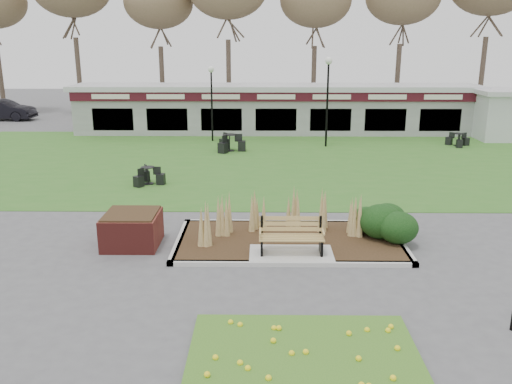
{
  "coord_description": "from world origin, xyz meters",
  "views": [
    {
      "loc": [
        -0.76,
        -13.17,
        5.58
      ],
      "look_at": [
        -0.96,
        2.0,
        1.27
      ],
      "focal_mm": 38.0,
      "sensor_mm": 36.0,
      "label": 1
    }
  ],
  "objects_px": {
    "food_pavilion": "(275,109)",
    "car_black": "(3,110)",
    "bistro_set_c": "(458,142)",
    "bistro_set_a": "(230,145)",
    "brick_planter": "(132,229)",
    "lamp_post_far_right": "(328,82)",
    "park_bench": "(291,235)",
    "lamp_post_far_left": "(211,87)",
    "service_hut": "(512,114)",
    "bistro_set_b": "(148,178)"
  },
  "relations": [
    {
      "from": "lamp_post_far_right",
      "to": "lamp_post_far_left",
      "type": "height_order",
      "value": "lamp_post_far_right"
    },
    {
      "from": "food_pavilion",
      "to": "service_hut",
      "type": "bearing_deg",
      "value": -8.27
    },
    {
      "from": "food_pavilion",
      "to": "bistro_set_c",
      "type": "bearing_deg",
      "value": -23.81
    },
    {
      "from": "park_bench",
      "to": "car_black",
      "type": "height_order",
      "value": "car_black"
    },
    {
      "from": "lamp_post_far_left",
      "to": "bistro_set_b",
      "type": "xyz_separation_m",
      "value": [
        -1.7,
        -9.46,
        -2.77
      ]
    },
    {
      "from": "bistro_set_b",
      "to": "bistro_set_c",
      "type": "xyz_separation_m",
      "value": [
        15.03,
        8.13,
        -0.01
      ]
    },
    {
      "from": "park_bench",
      "to": "lamp_post_far_right",
      "type": "xyz_separation_m",
      "value": [
        2.61,
        15.2,
        2.83
      ]
    },
    {
      "from": "bistro_set_a",
      "to": "service_hut",
      "type": "bearing_deg",
      "value": 13.57
    },
    {
      "from": "bistro_set_b",
      "to": "brick_planter",
      "type": "bearing_deg",
      "value": -82.16
    },
    {
      "from": "food_pavilion",
      "to": "lamp_post_far_right",
      "type": "xyz_separation_m",
      "value": [
        2.61,
        -4.52,
        1.94
      ]
    },
    {
      "from": "food_pavilion",
      "to": "park_bench",
      "type": "bearing_deg",
      "value": -90.0
    },
    {
      "from": "bistro_set_c",
      "to": "car_black",
      "type": "relative_size",
      "value": 0.29
    },
    {
      "from": "lamp_post_far_left",
      "to": "bistro_set_c",
      "type": "distance_m",
      "value": 13.68
    },
    {
      "from": "food_pavilion",
      "to": "bistro_set_c",
      "type": "height_order",
      "value": "food_pavilion"
    },
    {
      "from": "park_bench",
      "to": "brick_planter",
      "type": "bearing_deg",
      "value": 170.31
    },
    {
      "from": "park_bench",
      "to": "service_hut",
      "type": "height_order",
      "value": "service_hut"
    },
    {
      "from": "lamp_post_far_left",
      "to": "bistro_set_b",
      "type": "bearing_deg",
      "value": -100.17
    },
    {
      "from": "park_bench",
      "to": "car_black",
      "type": "distance_m",
      "value": 31.29
    },
    {
      "from": "service_hut",
      "to": "car_black",
      "type": "height_order",
      "value": "service_hut"
    },
    {
      "from": "lamp_post_far_left",
      "to": "bistro_set_a",
      "type": "height_order",
      "value": "lamp_post_far_left"
    },
    {
      "from": "service_hut",
      "to": "lamp_post_far_right",
      "type": "bearing_deg",
      "value": -166.81
    },
    {
      "from": "car_black",
      "to": "bistro_set_a",
      "type": "bearing_deg",
      "value": -119.89
    },
    {
      "from": "service_hut",
      "to": "bistro_set_c",
      "type": "bearing_deg",
      "value": -148.3
    },
    {
      "from": "park_bench",
      "to": "bistro_set_b",
      "type": "height_order",
      "value": "park_bench"
    },
    {
      "from": "park_bench",
      "to": "service_hut",
      "type": "relative_size",
      "value": 0.39
    },
    {
      "from": "park_bench",
      "to": "lamp_post_far_right",
      "type": "relative_size",
      "value": 0.36
    },
    {
      "from": "service_hut",
      "to": "bistro_set_b",
      "type": "distance_m",
      "value": 21.55
    },
    {
      "from": "food_pavilion",
      "to": "bistro_set_b",
      "type": "bearing_deg",
      "value": -113.11
    },
    {
      "from": "brick_planter",
      "to": "service_hut",
      "type": "distance_m",
      "value": 24.71
    },
    {
      "from": "bistro_set_a",
      "to": "lamp_post_far_left",
      "type": "bearing_deg",
      "value": 111.69
    },
    {
      "from": "park_bench",
      "to": "lamp_post_far_left",
      "type": "xyz_separation_m",
      "value": [
        -3.6,
        16.75,
        2.43
      ]
    },
    {
      "from": "bistro_set_b",
      "to": "car_black",
      "type": "relative_size",
      "value": 0.3
    },
    {
      "from": "brick_planter",
      "to": "lamp_post_far_right",
      "type": "height_order",
      "value": "lamp_post_far_right"
    },
    {
      "from": "car_black",
      "to": "bistro_set_b",
      "type": "bearing_deg",
      "value": -138.42
    },
    {
      "from": "lamp_post_far_right",
      "to": "bistro_set_b",
      "type": "bearing_deg",
      "value": -135.02
    },
    {
      "from": "lamp_post_far_left",
      "to": "bistro_set_c",
      "type": "xyz_separation_m",
      "value": [
        13.33,
        -1.33,
        -2.77
      ]
    },
    {
      "from": "food_pavilion",
      "to": "car_black",
      "type": "height_order",
      "value": "food_pavilion"
    },
    {
      "from": "service_hut",
      "to": "lamp_post_far_left",
      "type": "height_order",
      "value": "lamp_post_far_left"
    },
    {
      "from": "brick_planter",
      "to": "bistro_set_a",
      "type": "xyz_separation_m",
      "value": [
        1.93,
        13.15,
        -0.17
      ]
    },
    {
      "from": "food_pavilion",
      "to": "bistro_set_b",
      "type": "xyz_separation_m",
      "value": [
        -5.3,
        -12.42,
        -1.22
      ]
    },
    {
      "from": "food_pavilion",
      "to": "lamp_post_far_left",
      "type": "height_order",
      "value": "lamp_post_far_left"
    },
    {
      "from": "brick_planter",
      "to": "bistro_set_b",
      "type": "distance_m",
      "value": 6.61
    },
    {
      "from": "brick_planter",
      "to": "lamp_post_far_right",
      "type": "distance_m",
      "value": 16.33
    },
    {
      "from": "brick_planter",
      "to": "food_pavilion",
      "type": "bearing_deg",
      "value": 76.94
    },
    {
      "from": "food_pavilion",
      "to": "car_black",
      "type": "distance_m",
      "value": 19.82
    },
    {
      "from": "bistro_set_c",
      "to": "park_bench",
      "type": "bearing_deg",
      "value": -122.25
    },
    {
      "from": "service_hut",
      "to": "bistro_set_a",
      "type": "xyz_separation_m",
      "value": [
        -15.97,
        -3.85,
        -1.14
      ]
    },
    {
      "from": "brick_planter",
      "to": "bistro_set_c",
      "type": "height_order",
      "value": "brick_planter"
    },
    {
      "from": "bistro_set_a",
      "to": "bistro_set_b",
      "type": "distance_m",
      "value": 7.18
    },
    {
      "from": "bistro_set_c",
      "to": "car_black",
      "type": "xyz_separation_m",
      "value": [
        -28.89,
        9.31,
        0.48
      ]
    }
  ]
}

